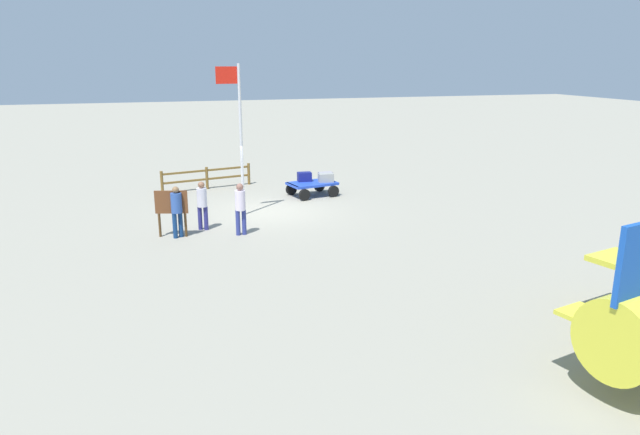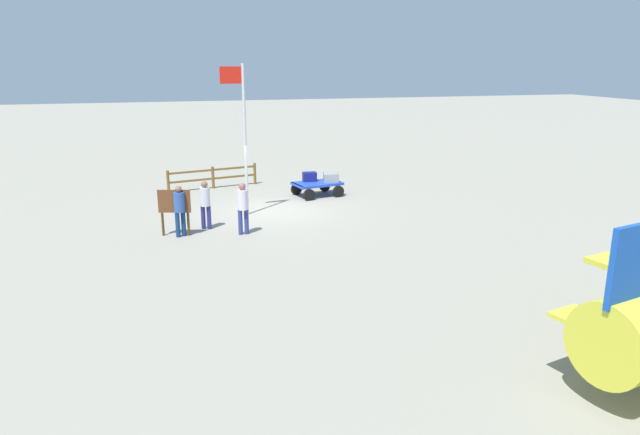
% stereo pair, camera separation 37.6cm
% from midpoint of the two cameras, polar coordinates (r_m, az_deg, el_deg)
% --- Properties ---
extents(ground_plane, '(120.00, 120.00, 0.00)m').
position_cam_midpoint_polar(ground_plane, '(21.63, -5.26, 0.61)').
color(ground_plane, gray).
extents(luggage_cart, '(2.10, 1.65, 0.57)m').
position_cam_midpoint_polar(luggage_cart, '(23.88, -1.27, 3.13)').
color(luggage_cart, blue).
rests_on(luggage_cart, ground).
extents(suitcase_olive, '(0.58, 0.42, 0.37)m').
position_cam_midpoint_polar(suitcase_olive, '(24.06, -1.98, 4.01)').
color(suitcase_olive, navy).
rests_on(suitcase_olive, luggage_cart).
extents(suitcase_grey, '(0.63, 0.44, 0.35)m').
position_cam_midpoint_polar(suitcase_grey, '(23.89, 0.14, 3.90)').
color(suitcase_grey, gray).
rests_on(suitcase_grey, luggage_cart).
extents(suitcase_navy, '(0.58, 0.35, 0.32)m').
position_cam_midpoint_polar(suitcase_navy, '(24.35, 0.09, 4.09)').
color(suitcase_navy, gray).
rests_on(suitcase_navy, luggage_cart).
extents(worker_lead, '(0.43, 0.43, 1.62)m').
position_cam_midpoint_polar(worker_lead, '(19.40, -12.00, 1.45)').
color(worker_lead, navy).
rests_on(worker_lead, ground).
extents(worker_trailing, '(0.45, 0.45, 1.64)m').
position_cam_midpoint_polar(worker_trailing, '(18.72, -14.41, 0.90)').
color(worker_trailing, navy).
rests_on(worker_trailing, ground).
extents(worker_supervisor, '(0.35, 0.35, 1.68)m').
position_cam_midpoint_polar(worker_supervisor, '(18.61, -8.37, 1.18)').
color(worker_supervisor, navy).
rests_on(worker_supervisor, ground).
extents(flagpole, '(0.85, 0.13, 5.30)m').
position_cam_midpoint_polar(flagpole, '(20.69, -8.51, 8.56)').
color(flagpole, silver).
rests_on(flagpole, ground).
extents(signboard, '(1.00, 0.33, 1.49)m').
position_cam_midpoint_polar(signboard, '(18.85, -14.89, 1.07)').
color(signboard, '#4C3319').
rests_on(signboard, ground).
extents(wooden_fence, '(3.92, 0.94, 0.95)m').
position_cam_midpoint_polar(wooden_fence, '(25.68, -11.43, 3.98)').
color(wooden_fence, brown).
rests_on(wooden_fence, ground).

